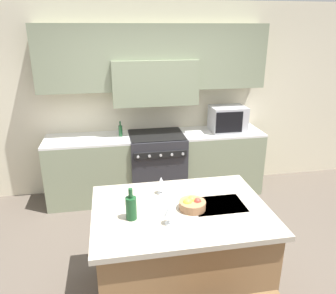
{
  "coord_description": "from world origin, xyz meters",
  "views": [
    {
      "loc": [
        -0.63,
        -2.54,
        2.35
      ],
      "look_at": [
        -0.04,
        0.66,
        1.16
      ],
      "focal_mm": 35.0,
      "sensor_mm": 36.0,
      "label": 1
    }
  ],
  "objects": [
    {
      "name": "ground_plane",
      "position": [
        0.0,
        0.0,
        0.0
      ],
      "size": [
        10.0,
        10.0,
        0.0
      ],
      "primitive_type": "plane",
      "color": "brown"
    },
    {
      "name": "back_cabinetry",
      "position": [
        0.0,
        2.06,
        1.58
      ],
      "size": [
        10.0,
        0.46,
        2.7
      ],
      "color": "beige",
      "rests_on": "ground_plane"
    },
    {
      "name": "back_counter",
      "position": [
        0.0,
        1.8,
        0.47
      ],
      "size": [
        3.07,
        0.62,
        0.93
      ],
      "color": "gray",
      "rests_on": "ground_plane"
    },
    {
      "name": "range_stove",
      "position": [
        -0.0,
        1.78,
        0.47
      ],
      "size": [
        0.77,
        0.7,
        0.94
      ],
      "color": "#2D2D33",
      "rests_on": "ground_plane"
    },
    {
      "name": "microwave",
      "position": [
        1.04,
        1.8,
        1.11
      ],
      "size": [
        0.5,
        0.38,
        0.36
      ],
      "color": "#B7B7BC",
      "rests_on": "back_counter"
    },
    {
      "name": "kitchen_island",
      "position": [
        -0.08,
        -0.18,
        0.46
      ],
      "size": [
        1.49,
        1.09,
        0.91
      ],
      "color": "olive",
      "rests_on": "ground_plane"
    },
    {
      "name": "wine_bottle",
      "position": [
        -0.51,
        -0.26,
        1.01
      ],
      "size": [
        0.09,
        0.09,
        0.27
      ],
      "color": "#194723",
      "rests_on": "kitchen_island"
    },
    {
      "name": "wine_glass_near",
      "position": [
        -0.23,
        -0.39,
        1.02
      ],
      "size": [
        0.08,
        0.08,
        0.17
      ],
      "color": "white",
      "rests_on": "kitchen_island"
    },
    {
      "name": "wine_glass_far",
      "position": [
        -0.21,
        0.12,
        1.02
      ],
      "size": [
        0.08,
        0.08,
        0.17
      ],
      "color": "white",
      "rests_on": "kitchen_island"
    },
    {
      "name": "fruit_bowl",
      "position": [
        0.01,
        -0.2,
        0.95
      ],
      "size": [
        0.23,
        0.23,
        0.1
      ],
      "color": "#996B47",
      "rests_on": "kitchen_island"
    },
    {
      "name": "oil_bottle_on_counter",
      "position": [
        -0.5,
        1.82,
        1.01
      ],
      "size": [
        0.05,
        0.05,
        0.22
      ],
      "color": "#194723",
      "rests_on": "back_counter"
    }
  ]
}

